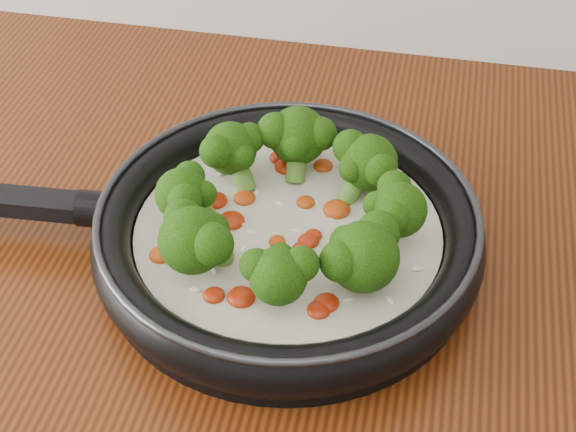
# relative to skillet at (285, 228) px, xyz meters

# --- Properties ---
(skillet) EXTENTS (0.54, 0.36, 0.10)m
(skillet) POSITION_rel_skillet_xyz_m (0.00, 0.00, 0.00)
(skillet) COLOR black
(skillet) RESTS_ON counter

